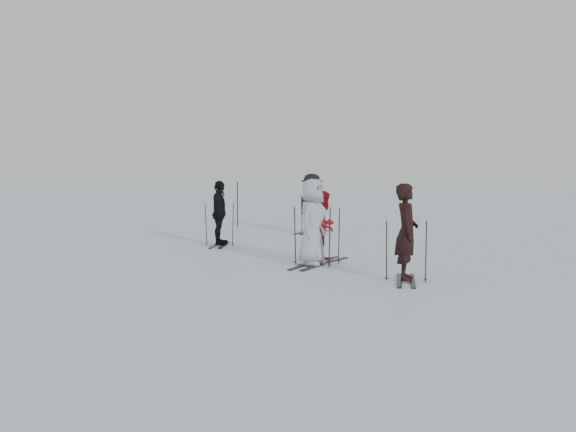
% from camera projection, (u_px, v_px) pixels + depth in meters
% --- Properties ---
extents(ground, '(120.00, 120.00, 0.00)m').
position_uv_depth(ground, '(278.00, 262.00, 14.78)').
color(ground, silver).
rests_on(ground, ground).
extents(skier_near_dark, '(0.49, 0.70, 1.84)m').
position_uv_depth(skier_near_dark, '(406.00, 233.00, 12.15)').
color(skier_near_dark, black).
rests_on(skier_near_dark, ground).
extents(skier_red, '(0.83, 0.94, 1.61)m').
position_uv_depth(skier_red, '(324.00, 227.00, 14.76)').
color(skier_red, maroon).
rests_on(skier_red, ground).
extents(skier_grey, '(0.77, 1.03, 1.90)m').
position_uv_depth(skier_grey, '(312.00, 223.00, 14.20)').
color(skier_grey, '#ACB3B6').
rests_on(skier_grey, ground).
extents(skier_uphill_left, '(0.63, 1.12, 1.80)m').
position_uv_depth(skier_uphill_left, '(219.00, 214.00, 18.04)').
color(skier_uphill_left, black).
rests_on(skier_uphill_left, ground).
extents(skier_uphill_far, '(1.13, 1.46, 1.99)m').
position_uv_depth(skier_uphill_far, '(312.00, 204.00, 21.86)').
color(skier_uphill_far, black).
rests_on(skier_uphill_far, ground).
extents(skis_near_dark, '(1.71, 1.00, 1.20)m').
position_uv_depth(skis_near_dark, '(406.00, 250.00, 12.17)').
color(skis_near_dark, black).
rests_on(skis_near_dark, ground).
extents(skis_red, '(1.99, 1.47, 1.30)m').
position_uv_depth(skis_red, '(324.00, 234.00, 14.77)').
color(skis_red, black).
rests_on(skis_red, ground).
extents(skis_grey, '(2.02, 1.32, 1.36)m').
position_uv_depth(skis_grey, '(312.00, 235.00, 14.22)').
color(skis_grey, black).
rests_on(skis_grey, ground).
extents(skis_uphill_left, '(1.86, 1.22, 1.25)m').
position_uv_depth(skis_uphill_left, '(219.00, 223.00, 18.06)').
color(skis_uphill_left, black).
rests_on(skis_uphill_left, ground).
extents(skis_uphill_far, '(2.05, 1.53, 1.33)m').
position_uv_depth(skis_uphill_far, '(312.00, 213.00, 21.88)').
color(skis_uphill_far, black).
rests_on(skis_uphill_far, ground).
extents(piste_marker, '(0.04, 0.04, 1.72)m').
position_uv_depth(piste_marker, '(238.00, 204.00, 24.02)').
color(piste_marker, black).
rests_on(piste_marker, ground).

